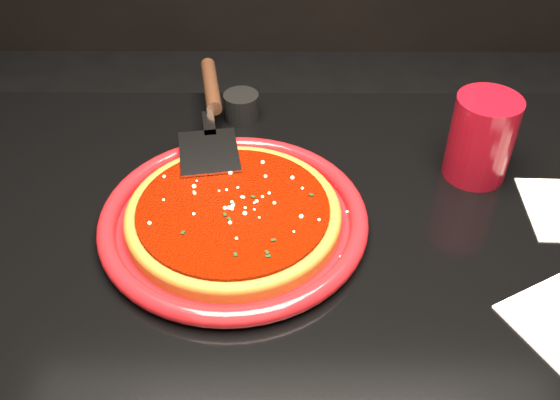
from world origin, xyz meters
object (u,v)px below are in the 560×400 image
object	(u,v)px
pizza_server	(211,113)
ramekin	(241,106)
cup	(481,138)
plate	(234,219)

from	to	relation	value
pizza_server	ramekin	world-z (taller)	pizza_server
ramekin	pizza_server	bearing A→B (deg)	-127.32
pizza_server	cup	size ratio (longest dim) A/B	2.82
cup	ramekin	xyz separation A→B (m)	(-0.34, 0.14, -0.04)
pizza_server	cup	bearing A→B (deg)	-22.43
pizza_server	cup	distance (m)	0.39
plate	cup	distance (m)	0.36
pizza_server	ramekin	bearing A→B (deg)	43.27
plate	cup	size ratio (longest dim) A/B	2.82
plate	pizza_server	distance (m)	0.21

